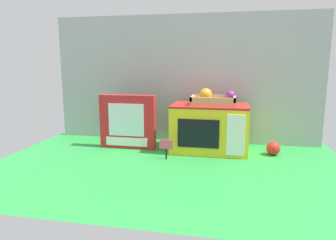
{
  "coord_description": "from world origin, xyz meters",
  "views": [
    {
      "loc": [
        0.28,
        -1.62,
        0.47
      ],
      "look_at": [
        -0.05,
        0.0,
        0.17
      ],
      "focal_mm": 32.44,
      "sensor_mm": 36.0,
      "label": 1
    }
  ],
  "objects_px": {
    "food_groups_crate": "(213,100)",
    "cookie_set_box": "(128,122)",
    "toy_microwave": "(210,128)",
    "price_sign": "(166,146)",
    "loose_toy_apple": "(273,148)"
  },
  "relations": [
    {
      "from": "food_groups_crate",
      "to": "cookie_set_box",
      "type": "bearing_deg",
      "value": -176.81
    },
    {
      "from": "food_groups_crate",
      "to": "cookie_set_box",
      "type": "height_order",
      "value": "food_groups_crate"
    },
    {
      "from": "food_groups_crate",
      "to": "cookie_set_box",
      "type": "xyz_separation_m",
      "value": [
        -0.47,
        -0.03,
        -0.13
      ]
    },
    {
      "from": "toy_microwave",
      "to": "price_sign",
      "type": "height_order",
      "value": "toy_microwave"
    },
    {
      "from": "food_groups_crate",
      "to": "loose_toy_apple",
      "type": "relative_size",
      "value": 3.26
    },
    {
      "from": "loose_toy_apple",
      "to": "toy_microwave",
      "type": "bearing_deg",
      "value": 176.78
    },
    {
      "from": "cookie_set_box",
      "to": "loose_toy_apple",
      "type": "distance_m",
      "value": 0.8
    },
    {
      "from": "toy_microwave",
      "to": "price_sign",
      "type": "relative_size",
      "value": 4.07
    },
    {
      "from": "food_groups_crate",
      "to": "cookie_set_box",
      "type": "relative_size",
      "value": 0.74
    },
    {
      "from": "cookie_set_box",
      "to": "loose_toy_apple",
      "type": "height_order",
      "value": "cookie_set_box"
    },
    {
      "from": "toy_microwave",
      "to": "cookie_set_box",
      "type": "relative_size",
      "value": 1.28
    },
    {
      "from": "cookie_set_box",
      "to": "price_sign",
      "type": "height_order",
      "value": "cookie_set_box"
    },
    {
      "from": "cookie_set_box",
      "to": "loose_toy_apple",
      "type": "xyz_separation_m",
      "value": [
        0.8,
        0.01,
        -0.12
      ]
    },
    {
      "from": "loose_toy_apple",
      "to": "food_groups_crate",
      "type": "bearing_deg",
      "value": 177.72
    },
    {
      "from": "price_sign",
      "to": "loose_toy_apple",
      "type": "relative_size",
      "value": 1.39
    }
  ]
}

